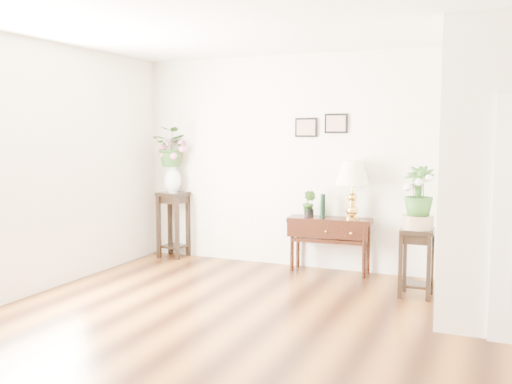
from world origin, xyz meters
The scene contains 18 objects.
floor centered at (0.00, 0.00, 0.00)m, with size 6.00×5.50×0.02m, color brown.
ceiling centered at (0.00, 0.00, 2.80)m, with size 6.00×5.50×0.02m, color white.
wall_back centered at (0.00, 2.75, 1.40)m, with size 6.00×0.02×2.80m, color white.
wall_front centered at (0.00, -2.75, 1.40)m, with size 6.00×0.02×2.80m, color white.
wall_left centered at (-3.00, 0.00, 1.40)m, with size 0.02×5.50×2.80m, color white.
art_print_left centered at (-0.65, 2.73, 1.85)m, with size 0.30×0.02×0.25m, color black.
art_print_right centered at (-0.25, 2.73, 1.90)m, with size 0.30×0.02×0.25m, color black.
wall_ornament centered at (1.16, 1.90, 2.05)m, with size 0.51×0.51×0.07m, color #A36425.
console_table centered at (-0.27, 2.57, 0.35)m, with size 1.06×0.35×0.71m, color black.
table_lamp centered at (0.01, 2.57, 1.06)m, with size 0.42×0.42×0.74m, color gold.
green_vase centered at (-0.36, 2.57, 0.88)m, with size 0.06×0.06×0.30m, color black.
potted_plant centered at (-0.55, 2.57, 0.87)m, with size 0.18×0.14×0.33m, color #28551D.
plant_stand_a centered at (-2.58, 2.57, 0.47)m, with size 0.36×0.36×0.94m, color black.
porcelain_vase centered at (-2.58, 2.57, 1.16)m, with size 0.24×0.24×0.41m, color white, non-canonical shape.
lily_arrangement centered at (-2.58, 2.57, 1.62)m, with size 0.51×0.44×0.57m, color #28551D.
plant_stand_b centered at (0.90, 1.89, 0.37)m, with size 0.35×0.35×0.75m, color black.
ceramic_bowl centered at (0.90, 1.89, 0.83)m, with size 0.33×0.33×0.15m, color tan.
narcissus centered at (0.90, 1.89, 1.15)m, with size 0.31×0.31×0.56m, color #28551D.
Camera 1 is at (1.69, -4.39, 1.79)m, focal length 40.00 mm.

